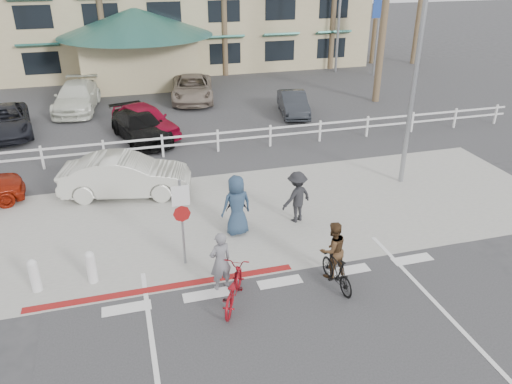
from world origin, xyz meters
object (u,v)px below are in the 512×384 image
object	(u,v)px
bike_red	(233,287)
car_white_sedan	(126,176)
sign_post	(182,218)
bike_black	(337,271)

from	to	relation	value
bike_red	car_white_sedan	xyz separation A→B (m)	(-2.25, 7.08, 0.27)
sign_post	bike_red	world-z (taller)	sign_post
car_white_sedan	bike_black	bearing A→B (deg)	-133.20
sign_post	bike_black	size ratio (longest dim) A/B	1.86
sign_post	car_white_sedan	bearing A→B (deg)	105.13
bike_red	bike_black	bearing A→B (deg)	-156.09
sign_post	bike_black	bearing A→B (deg)	-30.41
bike_black	car_white_sedan	bearing A→B (deg)	-60.11
car_white_sedan	bike_red	bearing A→B (deg)	-150.69
bike_black	bike_red	bearing A→B (deg)	-6.31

